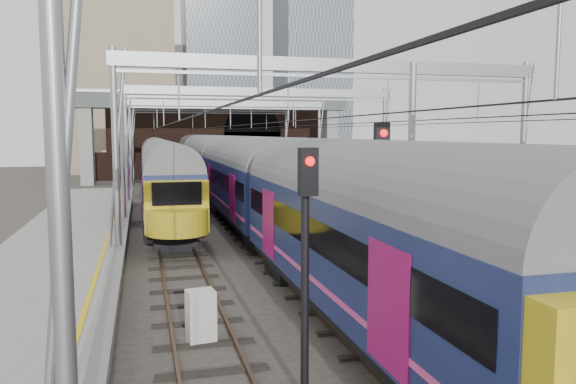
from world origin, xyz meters
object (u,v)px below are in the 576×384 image
object	(u,v)px
signal_near_left	(306,243)
relay_cabinet	(201,317)
signal_near_centre	(379,202)
train_main	(224,171)
train_second	(159,166)

from	to	relation	value
signal_near_left	relay_cabinet	distance (m)	4.50
signal_near_centre	train_main	bearing A→B (deg)	89.61
train_second	signal_near_left	bearing A→B (deg)	-87.53
signal_near_centre	relay_cabinet	bearing A→B (deg)	177.90
train_main	train_second	bearing A→B (deg)	115.73
signal_near_centre	train_second	bearing A→B (deg)	96.25
train_second	relay_cabinet	bearing A→B (deg)	-90.09
train_second	relay_cabinet	world-z (taller)	train_second
train_main	signal_near_left	bearing A→B (deg)	-94.99
relay_cabinet	signal_near_centre	bearing A→B (deg)	-9.19
train_main	signal_near_left	world-z (taller)	train_main
signal_near_left	relay_cabinet	xyz separation A→B (m)	(-1.61, 3.45, -2.38)
train_main	signal_near_centre	size ratio (longest dim) A/B	12.43
signal_near_left	train_second	bearing A→B (deg)	84.32
train_second	relay_cabinet	distance (m)	32.81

